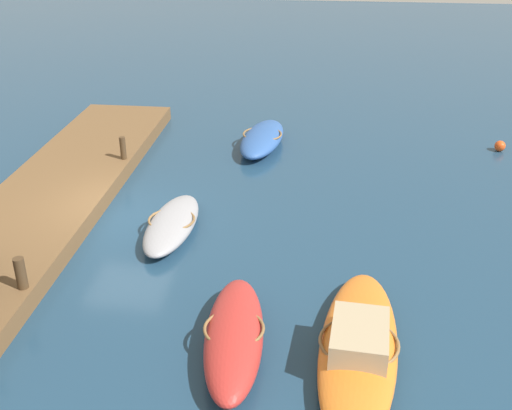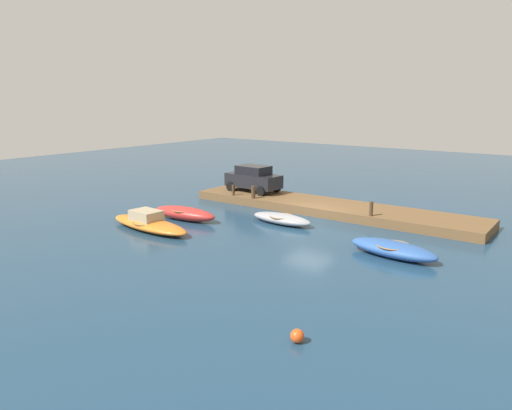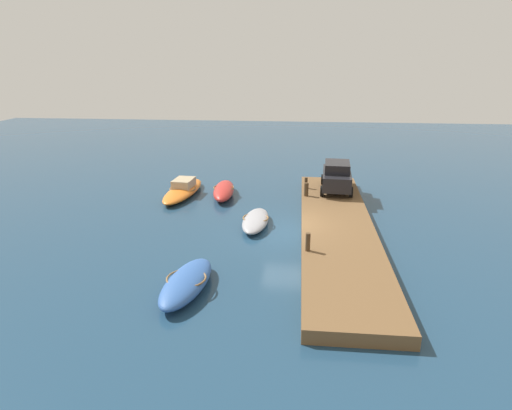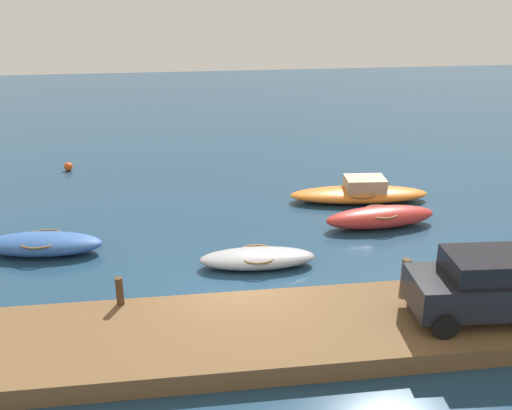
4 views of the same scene
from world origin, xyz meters
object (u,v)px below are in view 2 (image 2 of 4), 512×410
(rowboat_grey, at_px, (282,219))
(parked_car, at_px, (253,178))
(rowboat_red, at_px, (184,213))
(rowboat_blue, at_px, (393,249))
(mooring_post_mid_west, at_px, (253,192))
(mooring_post_mid_east, at_px, (233,190))
(motorboat_orange, at_px, (149,223))
(mooring_post_west, at_px, (371,209))
(marker_buoy, at_px, (297,336))

(rowboat_grey, relative_size, parked_car, 0.95)
(rowboat_red, bearing_deg, rowboat_blue, 178.35)
(mooring_post_mid_west, bearing_deg, parked_car, -53.69)
(rowboat_blue, relative_size, parked_car, 1.05)
(mooring_post_mid_east, bearing_deg, motorboat_orange, 94.09)
(rowboat_blue, bearing_deg, mooring_post_west, -50.26)
(rowboat_grey, height_order, marker_buoy, rowboat_grey)
(motorboat_orange, distance_m, marker_buoy, 13.89)
(rowboat_red, relative_size, marker_buoy, 10.62)
(marker_buoy, bearing_deg, rowboat_blue, -86.13)
(rowboat_grey, xyz_separation_m, motorboat_orange, (4.99, 5.18, 0.07))
(rowboat_red, height_order, rowboat_blue, rowboat_red)
(mooring_post_west, xyz_separation_m, mooring_post_mid_west, (7.99, 0.00, 0.00))
(mooring_post_mid_west, height_order, mooring_post_mid_east, mooring_post_mid_west)
(rowboat_red, xyz_separation_m, mooring_post_mid_west, (-1.06, -5.18, 0.53))
(mooring_post_west, xyz_separation_m, marker_buoy, (-3.58, 13.53, -0.72))
(rowboat_red, distance_m, parked_car, 7.13)
(rowboat_grey, distance_m, marker_buoy, 13.31)
(rowboat_red, height_order, parked_car, parked_car)
(motorboat_orange, distance_m, mooring_post_mid_west, 7.92)
(parked_car, bearing_deg, rowboat_grey, 142.88)
(marker_buoy, bearing_deg, rowboat_red, -33.45)
(motorboat_orange, distance_m, rowboat_blue, 12.49)
(mooring_post_mid_west, bearing_deg, motorboat_orange, 82.13)
(motorboat_orange, bearing_deg, mooring_post_mid_west, -93.21)
(parked_car, bearing_deg, mooring_post_mid_east, 85.23)
(mooring_post_west, bearing_deg, rowboat_blue, 123.28)
(mooring_post_mid_west, relative_size, marker_buoy, 1.97)
(rowboat_blue, xyz_separation_m, mooring_post_mid_west, (10.97, -4.53, 0.57))
(mooring_post_west, height_order, parked_car, parked_car)
(rowboat_red, distance_m, rowboat_blue, 12.05)
(rowboat_red, xyz_separation_m, parked_car, (0.31, -7.05, 1.05))
(rowboat_grey, bearing_deg, mooring_post_west, -144.73)
(mooring_post_mid_east, bearing_deg, parked_car, -98.17)
(rowboat_red, relative_size, motorboat_orange, 0.74)
(rowboat_grey, bearing_deg, marker_buoy, 127.50)
(rowboat_blue, height_order, parked_car, parked_car)
(rowboat_grey, xyz_separation_m, rowboat_blue, (-7.06, 1.89, 0.06))
(rowboat_blue, relative_size, mooring_post_west, 5.23)
(mooring_post_west, bearing_deg, mooring_post_mid_west, 0.00)
(rowboat_grey, bearing_deg, mooring_post_mid_east, -23.15)
(rowboat_grey, height_order, mooring_post_west, mooring_post_west)
(mooring_post_mid_west, distance_m, mooring_post_mid_east, 1.64)
(parked_car, bearing_deg, mooring_post_mid_west, 129.71)
(motorboat_orange, bearing_deg, rowboat_red, -85.82)
(rowboat_red, relative_size, mooring_post_west, 5.42)
(mooring_post_west, bearing_deg, rowboat_grey, 32.94)
(rowboat_grey, xyz_separation_m, mooring_post_west, (-4.08, -2.65, 0.63))
(marker_buoy, bearing_deg, mooring_post_west, -75.17)
(rowboat_grey, relative_size, mooring_post_west, 4.74)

